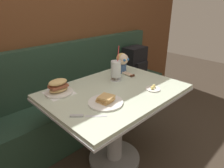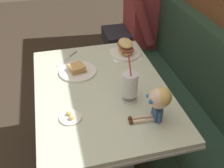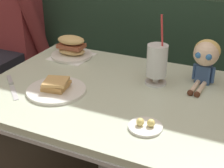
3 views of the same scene
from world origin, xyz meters
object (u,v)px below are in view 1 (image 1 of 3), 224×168
object	(u,v)px
toast_plate	(106,101)
butter_saucer	(153,88)
backpack	(135,60)
seated_doll	(123,60)
milkshake_glass	(116,70)
sandwich_plate	(58,88)
butter_knife	(82,116)

from	to	relation	value
toast_plate	butter_saucer	bearing A→B (deg)	-13.08
butter_saucer	backpack	size ratio (longest dim) A/B	0.30
seated_doll	butter_saucer	bearing A→B (deg)	-104.26
milkshake_glass	sandwich_plate	xyz separation A→B (m)	(-0.51, 0.12, -0.05)
milkshake_glass	butter_saucer	xyz separation A→B (m)	(0.07, -0.35, -0.09)
sandwich_plate	seated_doll	xyz separation A→B (m)	(0.70, -0.03, 0.08)
sandwich_plate	toast_plate	bearing A→B (deg)	-68.12
toast_plate	seated_doll	distance (m)	0.65
toast_plate	milkshake_glass	xyz separation A→B (m)	(0.36, 0.25, 0.08)
butter_saucer	seated_doll	size ratio (longest dim) A/B	0.54
sandwich_plate	butter_saucer	size ratio (longest dim) A/B	1.83
milkshake_glass	sandwich_plate	distance (m)	0.53
seated_doll	butter_knife	bearing A→B (deg)	-154.37
sandwich_plate	butter_saucer	world-z (taller)	sandwich_plate
milkshake_glass	butter_saucer	distance (m)	0.37
milkshake_glass	backpack	world-z (taller)	milkshake_glass
sandwich_plate	butter_knife	distance (m)	0.41
toast_plate	butter_saucer	size ratio (longest dim) A/B	2.08
seated_doll	backpack	world-z (taller)	seated_doll
butter_knife	milkshake_glass	bearing A→B (deg)	25.33
butter_saucer	backpack	xyz separation A→B (m)	(0.77, 0.82, -0.09)
sandwich_plate	butter_saucer	distance (m)	0.75
backpack	butter_knife	bearing A→B (deg)	-152.47
butter_saucer	toast_plate	bearing A→B (deg)	166.92
toast_plate	backpack	distance (m)	1.40
butter_saucer	backpack	world-z (taller)	backpack
butter_knife	backpack	world-z (taller)	backpack
milkshake_glass	toast_plate	bearing A→B (deg)	-144.89
butter_saucer	seated_doll	world-z (taller)	seated_doll
milkshake_glass	butter_saucer	world-z (taller)	milkshake_glass
seated_doll	milkshake_glass	bearing A→B (deg)	-153.47
butter_saucer	seated_doll	xyz separation A→B (m)	(0.11, 0.44, 0.12)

